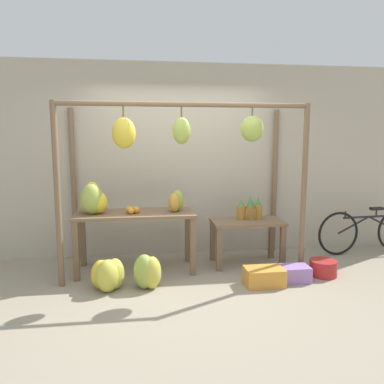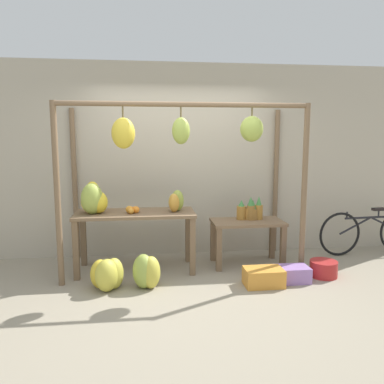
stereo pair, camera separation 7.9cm
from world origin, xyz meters
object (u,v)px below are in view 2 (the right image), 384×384
Objects in this scene: banana_pile_ground_right at (147,272)px; papaya_pile at (176,202)px; parked_bicycle at (370,231)px; fruit_crate_white at (264,277)px; banana_pile_ground_left at (107,274)px; fruit_crate_purple at (292,274)px; pineapple_cluster at (250,211)px; banana_pile_on_table at (93,200)px; blue_bucket at (323,269)px; orange_pile at (133,210)px.

banana_pile_ground_right is 1.42× the size of papaya_pile.
fruit_crate_white is at bearing -152.46° from parked_bicycle.
fruit_crate_purple is at bearing -0.88° from banana_pile_ground_left.
pineapple_cluster is at bearing 6.86° from papaya_pile.
fruit_crate_white is 0.27× the size of parked_bicycle.
blue_bucket is (2.87, -0.51, -0.85)m from banana_pile_on_table.
banana_pile_on_table is at bearing -179.66° from papaya_pile.
orange_pile is 1.81m from fruit_crate_white.
banana_pile_ground_right is 1.20× the size of blue_bucket.
parked_bicycle is at bearing 36.13° from blue_bucket.
banana_pile_ground_left is at bearing -158.88° from pineapple_cluster.
papaya_pile is (0.84, 0.60, 0.72)m from banana_pile_ground_left.
fruit_crate_white is (1.81, -0.12, -0.07)m from banana_pile_ground_left.
blue_bucket is at bearing 13.72° from fruit_crate_white.
pineapple_cluster reaches higher than banana_pile_ground_right.
banana_pile_ground_right is 1.01× the size of fruit_crate_purple.
pineapple_cluster is 0.78× the size of banana_pile_ground_left.
pineapple_cluster is 1.19m from blue_bucket.
papaya_pile is at bearing 58.44° from banana_pile_ground_right.
fruit_crate_white is 1.33× the size of blue_bucket.
parked_bicycle is (3.33, 0.94, 0.15)m from banana_pile_ground_right.
banana_pile_on_table is 1.16× the size of pineapple_cluster.
banana_pile_on_table is 1.05m from papaya_pile.
banana_pile_on_table reaches higher than orange_pile.
fruit_crate_white is (1.53, -0.66, -0.72)m from orange_pile.
orange_pile reaches higher than blue_bucket.
banana_pile_on_table is at bearing -175.53° from parked_bicycle.
papaya_pile is (0.55, 0.05, 0.08)m from orange_pile.
fruit_crate_purple is at bearing 12.43° from fruit_crate_white.
pineapple_cluster is 1.95m from parked_bicycle.
pineapple_cluster is at bearing 3.59° from banana_pile_on_table.
fruit_crate_purple is at bearing -14.60° from banana_pile_on_table.
fruit_crate_white is at bearing -3.65° from banana_pile_ground_right.
papaya_pile is (-1.82, 0.51, 0.80)m from blue_bucket.
banana_pile_ground_right is 2.21m from blue_bucket.
banana_pile_ground_right is at bearing -164.29° from parked_bicycle.
banana_pile_ground_right is 0.25× the size of parked_bicycle.
fruit_crate_white is (1.36, -0.09, -0.09)m from banana_pile_ground_right.
pineapple_cluster reaches higher than fruit_crate_purple.
banana_pile_on_table is at bearing 109.77° from banana_pile_ground_left.
parked_bicycle is at bearing 5.94° from papaya_pile.
banana_pile_on_table is at bearing 170.01° from blue_bucket.
orange_pile is at bearing -174.58° from papaya_pile.
orange_pile is 0.52× the size of blue_bucket.
blue_bucket is at bearing -143.87° from parked_bicycle.
orange_pile is 3.54m from parked_bicycle.
pineapple_cluster is 1.25× the size of papaya_pile.
banana_pile_on_table is 2.31m from fruit_crate_white.
parked_bicycle is at bearing 27.54° from fruit_crate_white.
fruit_crate_purple is (0.32, -0.76, -0.64)m from pineapple_cluster.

